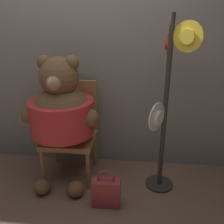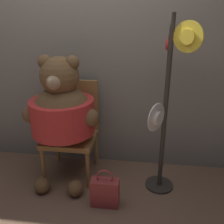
% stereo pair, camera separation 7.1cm
% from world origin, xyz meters
% --- Properties ---
extents(ground_plane, '(14.00, 14.00, 0.00)m').
position_xyz_m(ground_plane, '(0.00, 0.00, 0.00)').
color(ground_plane, brown).
extents(wall_back, '(8.00, 0.10, 2.62)m').
position_xyz_m(wall_back, '(0.00, 0.63, 1.31)').
color(wall_back, gray).
rests_on(wall_back, ground_plane).
extents(chair, '(0.52, 0.49, 1.00)m').
position_xyz_m(chair, '(-0.17, 0.35, 0.53)').
color(chair, '#9E703D').
rests_on(chair, ground_plane).
extents(teddy_bear, '(0.75, 0.66, 1.30)m').
position_xyz_m(teddy_bear, '(-0.20, 0.18, 0.76)').
color(teddy_bear, brown).
rests_on(teddy_bear, ground_plane).
extents(hat_display_rack, '(0.39, 0.50, 1.66)m').
position_xyz_m(hat_display_rack, '(0.77, 0.14, 0.83)').
color(hat_display_rack, '#332D28').
rests_on(hat_display_rack, ground_plane).
extents(handbag_on_ground, '(0.25, 0.12, 0.38)m').
position_xyz_m(handbag_on_ground, '(0.27, -0.17, 0.14)').
color(handbag_on_ground, maroon).
rests_on(handbag_on_ground, ground_plane).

